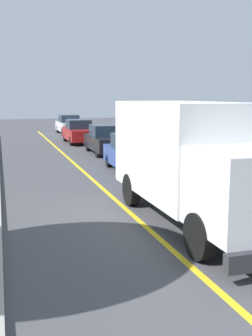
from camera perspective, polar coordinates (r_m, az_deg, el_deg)
The scene contains 6 objects.
centre_line_yellow at distance 13.02m, azimuth -0.69°, elevation -5.06°, with size 0.16×56.00×0.01m, color gold.
box_truck at distance 11.22m, azimuth 9.05°, elevation 1.56°, with size 2.44×7.19×3.20m.
parked_car_near at distance 18.59m, azimuth 0.92°, elevation 1.95°, with size 1.98×4.47×1.67m.
parked_car_mid at distance 24.36m, azimuth -2.79°, elevation 3.85°, with size 1.84×4.42×1.67m.
parked_car_far at distance 29.97m, azimuth -6.49°, elevation 4.94°, with size 1.81×4.40×1.67m.
parked_car_furthest at distance 37.36m, azimuth -7.82°, elevation 5.89°, with size 1.88×4.43×1.67m.
Camera 1 is at (-3.53, -2.07, 3.38)m, focal length 44.34 mm.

